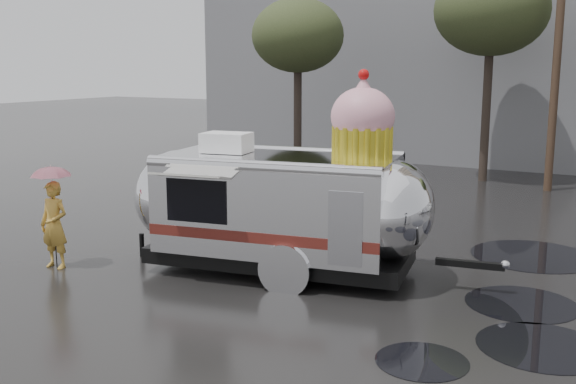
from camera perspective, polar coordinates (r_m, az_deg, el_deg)
The scene contains 9 objects.
ground at distance 13.13m, azimuth 1.47°, elevation -8.88°, with size 120.00×120.00×0.00m, color black.
grey_building at distance 36.38m, azimuth 13.55°, elevation 13.78°, with size 22.00×12.00×13.00m, color #5E5E63.
utility_pole at distance 25.21m, azimuth 21.81°, elevation 10.49°, with size 1.60×0.28×9.00m.
tree_left at distance 27.15m, azimuth 0.84°, elevation 13.04°, with size 3.64×3.64×6.95m.
tree_mid at distance 26.69m, azimuth 16.86°, elevation 14.47°, with size 4.20×4.20×8.03m.
barricade_row at distance 24.09m, azimuth 0.51°, elevation 1.48°, with size 4.30×0.80×1.00m.
airstream_trailer at distance 14.28m, azimuth -0.32°, elevation -0.81°, with size 8.11×3.91×4.41m.
person_left at distance 15.57m, azimuth -19.18°, elevation -2.65°, with size 0.69×0.46×1.92m, color gold.
umbrella_pink at distance 15.39m, azimuth -19.40°, elevation 0.81°, with size 1.08×1.08×2.29m.
Camera 1 is at (5.61, -11.02, 4.42)m, focal length 42.00 mm.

